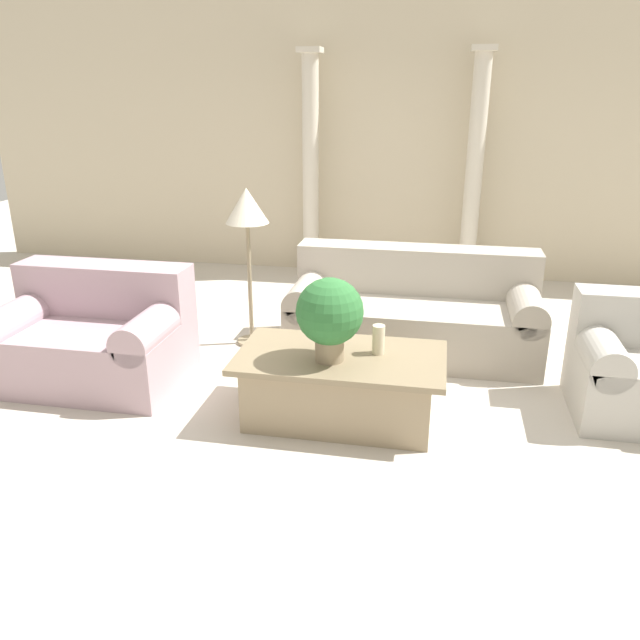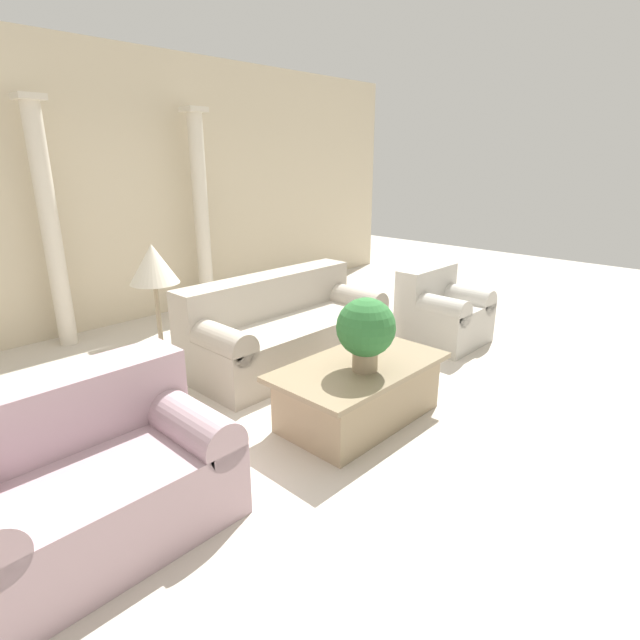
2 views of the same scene
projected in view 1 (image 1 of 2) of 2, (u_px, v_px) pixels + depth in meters
ground_plane at (333, 381)px, 4.83m from camera, size 16.00×16.00×0.00m
wall_back at (382, 137)px, 7.20m from camera, size 10.00×0.06×3.20m
sofa_long at (414, 312)px, 5.31m from camera, size 2.06×0.92×0.85m
loveseat at (94, 335)px, 4.78m from camera, size 1.38×0.92×0.85m
coffee_table at (340, 386)px, 4.22m from camera, size 1.38×0.78×0.47m
potted_plant at (330, 314)px, 3.95m from camera, size 0.43×0.43×0.55m
pillar_candle at (378, 339)px, 4.13m from camera, size 0.08×0.08×0.20m
floor_lamp at (247, 215)px, 5.16m from camera, size 0.36×0.36×1.37m
column_left at (311, 165)px, 7.14m from camera, size 0.26×0.26×2.55m
column_right at (474, 169)px, 6.81m from camera, size 0.26×0.26×2.55m
armchair at (640, 366)px, 4.24m from camera, size 0.84×0.78×0.82m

